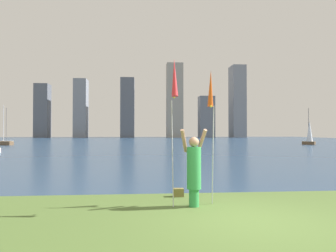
{
  "coord_description": "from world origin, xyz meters",
  "views": [
    {
      "loc": [
        -2.39,
        -6.81,
        1.91
      ],
      "look_at": [
        -0.64,
        13.15,
        2.29
      ],
      "focal_mm": 34.47,
      "sensor_mm": 36.0,
      "label": 1
    }
  ],
  "objects_px": {
    "person": "(194,168)",
    "bag": "(178,192)",
    "kite_flag_left": "(174,82)",
    "sailboat_2": "(6,142)",
    "kite_flag_right": "(211,92)",
    "sailboat_1": "(309,133)",
    "sailboat_3": "(3,143)"
  },
  "relations": [
    {
      "from": "sailboat_2",
      "to": "sailboat_3",
      "type": "bearing_deg",
      "value": -72.64
    },
    {
      "from": "bag",
      "to": "sailboat_2",
      "type": "xyz_separation_m",
      "value": [
        -22.26,
        43.53,
        0.19
      ]
    },
    {
      "from": "bag",
      "to": "sailboat_1",
      "type": "bearing_deg",
      "value": 56.7
    },
    {
      "from": "sailboat_1",
      "to": "sailboat_2",
      "type": "xyz_separation_m",
      "value": [
        -46.73,
        6.28,
        -1.43
      ]
    },
    {
      "from": "sailboat_2",
      "to": "bag",
      "type": "bearing_deg",
      "value": -62.92
    },
    {
      "from": "bag",
      "to": "sailboat_2",
      "type": "bearing_deg",
      "value": 117.08
    },
    {
      "from": "kite_flag_left",
      "to": "bag",
      "type": "xyz_separation_m",
      "value": [
        0.29,
        1.63,
        -3.02
      ]
    },
    {
      "from": "person",
      "to": "kite_flag_left",
      "type": "height_order",
      "value": "kite_flag_left"
    },
    {
      "from": "person",
      "to": "kite_flag_left",
      "type": "distance_m",
      "value": 2.25
    },
    {
      "from": "person",
      "to": "kite_flag_right",
      "type": "distance_m",
      "value": 2.13
    },
    {
      "from": "person",
      "to": "sailboat_2",
      "type": "xyz_separation_m",
      "value": [
        -22.51,
        44.84,
        -0.67
      ]
    },
    {
      "from": "person",
      "to": "sailboat_3",
      "type": "bearing_deg",
      "value": 137.27
    },
    {
      "from": "person",
      "to": "sailboat_2",
      "type": "relative_size",
      "value": 0.35
    },
    {
      "from": "bag",
      "to": "sailboat_2",
      "type": "relative_size",
      "value": 0.05
    },
    {
      "from": "person",
      "to": "sailboat_3",
      "type": "distance_m",
      "value": 45.61
    },
    {
      "from": "person",
      "to": "kite_flag_right",
      "type": "xyz_separation_m",
      "value": [
        0.54,
        0.41,
        2.02
      ]
    },
    {
      "from": "kite_flag_right",
      "to": "kite_flag_left",
      "type": "bearing_deg",
      "value": -145.69
    },
    {
      "from": "person",
      "to": "kite_flag_right",
      "type": "relative_size",
      "value": 0.55
    },
    {
      "from": "kite_flag_right",
      "to": "sailboat_2",
      "type": "distance_m",
      "value": 50.12
    },
    {
      "from": "kite_flag_left",
      "to": "sailboat_1",
      "type": "relative_size",
      "value": 0.67
    },
    {
      "from": "bag",
      "to": "sailboat_3",
      "type": "distance_m",
      "value": 44.33
    },
    {
      "from": "kite_flag_right",
      "to": "bag",
      "type": "bearing_deg",
      "value": 131.22
    },
    {
      "from": "bag",
      "to": "sailboat_1",
      "type": "distance_m",
      "value": 44.6
    },
    {
      "from": "kite_flag_right",
      "to": "sailboat_2",
      "type": "bearing_deg",
      "value": 117.42
    },
    {
      "from": "kite_flag_right",
      "to": "sailboat_1",
      "type": "xyz_separation_m",
      "value": [
        23.68,
        38.14,
        -1.25
      ]
    },
    {
      "from": "kite_flag_right",
      "to": "sailboat_2",
      "type": "height_order",
      "value": "sailboat_2"
    },
    {
      "from": "bag",
      "to": "person",
      "type": "bearing_deg",
      "value": -79.26
    },
    {
      "from": "person",
      "to": "sailboat_2",
      "type": "distance_m",
      "value": 50.17
    },
    {
      "from": "sailboat_1",
      "to": "sailboat_2",
      "type": "height_order",
      "value": "sailboat_2"
    },
    {
      "from": "sailboat_2",
      "to": "sailboat_1",
      "type": "bearing_deg",
      "value": -7.65
    },
    {
      "from": "person",
      "to": "bag",
      "type": "bearing_deg",
      "value": 120.42
    },
    {
      "from": "bag",
      "to": "sailboat_3",
      "type": "height_order",
      "value": "sailboat_3"
    }
  ]
}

